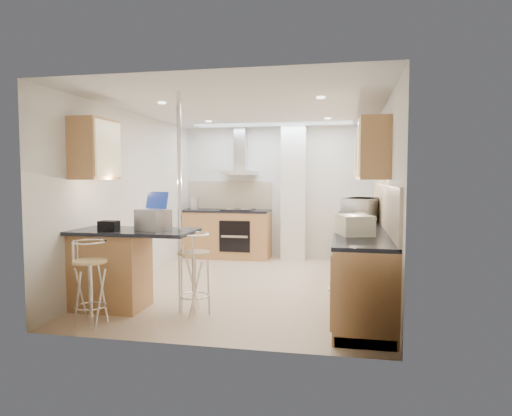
% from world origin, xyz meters
% --- Properties ---
extents(ground, '(4.80, 4.80, 0.00)m').
position_xyz_m(ground, '(0.00, 0.00, 0.00)').
color(ground, tan).
rests_on(ground, ground).
extents(room_shell, '(3.64, 4.84, 2.51)m').
position_xyz_m(room_shell, '(0.32, 0.38, 1.54)').
color(room_shell, white).
rests_on(room_shell, ground).
extents(right_counter, '(0.63, 4.40, 0.92)m').
position_xyz_m(right_counter, '(1.50, 0.00, 0.46)').
color(right_counter, '#AB7844').
rests_on(right_counter, ground).
extents(back_counter, '(1.70, 0.63, 0.92)m').
position_xyz_m(back_counter, '(-0.95, 2.10, 0.46)').
color(back_counter, '#AB7844').
rests_on(back_counter, ground).
extents(peninsula, '(1.47, 0.72, 0.94)m').
position_xyz_m(peninsula, '(-1.12, -1.45, 0.48)').
color(peninsula, '#AB7844').
rests_on(peninsula, ground).
extents(microwave, '(0.59, 0.71, 0.33)m').
position_xyz_m(microwave, '(1.53, 0.25, 1.09)').
color(microwave, white).
rests_on(microwave, right_counter).
extents(laptop, '(0.42, 0.38, 0.24)m').
position_xyz_m(laptop, '(-0.85, -1.45, 1.06)').
color(laptop, '#A1A3A9').
rests_on(laptop, peninsula).
extents(bag, '(0.21, 0.16, 0.11)m').
position_xyz_m(bag, '(-1.34, -1.58, 1.00)').
color(bag, black).
rests_on(bag, peninsula).
extents(bar_stool_near, '(0.48, 0.48, 0.90)m').
position_xyz_m(bar_stool_near, '(-1.30, -2.05, 0.45)').
color(bar_stool_near, '#D7B773').
rests_on(bar_stool_near, ground).
extents(bar_stool_end, '(0.49, 0.49, 0.93)m').
position_xyz_m(bar_stool_end, '(-0.36, -1.48, 0.47)').
color(bar_stool_end, '#D7B773').
rests_on(bar_stool_end, ground).
extents(jar_a, '(0.13, 0.13, 0.19)m').
position_xyz_m(jar_a, '(1.52, 1.21, 1.01)').
color(jar_a, white).
rests_on(jar_a, right_counter).
extents(jar_b, '(0.13, 0.13, 0.14)m').
position_xyz_m(jar_b, '(1.52, 0.66, 0.99)').
color(jar_b, white).
rests_on(jar_b, right_counter).
extents(jar_c, '(0.15, 0.15, 0.19)m').
position_xyz_m(jar_c, '(1.49, -0.62, 1.02)').
color(jar_c, '#C2B49B').
rests_on(jar_c, right_counter).
extents(jar_d, '(0.11, 0.11, 0.14)m').
position_xyz_m(jar_d, '(1.54, -1.27, 0.99)').
color(jar_d, white).
rests_on(jar_d, right_counter).
extents(bread_bin, '(0.43, 0.49, 0.22)m').
position_xyz_m(bread_bin, '(1.41, -1.26, 1.03)').
color(bread_bin, white).
rests_on(bread_bin, right_counter).
extents(kettle, '(0.16, 0.16, 0.24)m').
position_xyz_m(kettle, '(-1.56, 2.03, 1.04)').
color(kettle, silver).
rests_on(kettle, back_counter).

